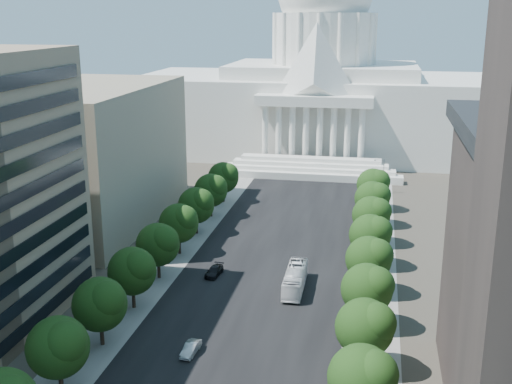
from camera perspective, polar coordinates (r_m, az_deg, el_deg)
The scene contains 28 objects.
road_asphalt at distance 126.86m, azimuth 1.84°, elevation -5.07°, with size 30.00×260.00×0.01m, color black.
sidewalk_left at distance 130.96m, azimuth -6.43°, elevation -4.49°, with size 8.00×260.00×0.02m, color gray.
sidewalk_right at distance 125.53m, azimuth 10.47°, elevation -5.57°, with size 8.00×260.00×0.02m, color gray.
capitol at distance 214.40m, azimuth 5.92°, elevation 8.88°, with size 120.00×56.00×73.00m.
office_block_left_far at distance 146.57m, azimuth -16.36°, elevation 3.24°, with size 38.00×52.00×30.00m, color gray.
tree_l_c at distance 82.10m, azimuth -17.06°, elevation -12.96°, with size 7.79×7.60×9.97m.
tree_l_d at distance 91.64m, azimuth -13.58°, elevation -9.58°, with size 7.79×7.60×9.97m.
tree_l_e at distance 101.71m, azimuth -10.83°, elevation -6.82°, with size 7.79×7.60×9.97m.
tree_l_f at distance 112.16m, azimuth -8.60°, elevation -4.56°, with size 7.79×7.60×9.97m.
tree_l_g at distance 122.89m, azimuth -6.77°, elevation -2.68°, with size 7.79×7.60×9.97m.
tree_l_h at distance 133.83m, azimuth -5.24°, elevation -1.10°, with size 7.79×7.60×9.97m.
tree_l_i at distance 144.95m, azimuth -3.94°, elevation 0.23°, with size 7.79×7.60×9.97m.
tree_l_j at distance 156.19m, azimuth -2.83°, elevation 1.38°, with size 7.79×7.60×9.97m.
tree_r_c at distance 73.80m, azimuth 9.64°, elevation -15.91°, with size 7.79×7.60×9.97m.
tree_r_d at distance 84.29m, azimuth 9.86°, elevation -11.68°, with size 7.79×7.60×9.97m.
tree_r_e at distance 95.14m, azimuth 10.03°, elevation -8.40°, with size 7.79×7.60×9.97m.
tree_r_f at distance 106.23m, azimuth 10.16°, elevation -5.80°, with size 7.79×7.60×9.97m.
tree_r_g at distance 117.51m, azimuth 10.27°, elevation -3.69°, with size 7.79×7.60×9.97m.
tree_r_h at distance 128.91m, azimuth 10.35°, elevation -1.95°, with size 7.79×7.60×9.97m.
tree_r_i at distance 140.41m, azimuth 10.42°, elevation -0.50°, with size 7.79×7.60×9.97m.
tree_r_j at distance 151.99m, azimuth 10.48°, elevation 0.73°, with size 7.79×7.60×9.97m.
streetlight_c at distance 95.59m, azimuth 10.96°, elevation -8.75°, with size 2.61×0.44×9.00m.
streetlight_d at distance 118.85m, azimuth 11.02°, elevation -3.83°, with size 2.61×0.44×9.00m.
streetlight_e at distance 142.71m, azimuth 11.05°, elevation -0.54°, with size 2.61×0.44×9.00m.
streetlight_f at distance 166.90m, azimuth 11.08°, elevation 1.81°, with size 2.61×0.44×9.00m.
car_silver at distance 90.16m, azimuth -5.81°, elevation -13.70°, with size 1.61×4.63×1.53m, color #B8BCC1.
car_dark_b at distance 114.41m, azimuth -3.74°, elevation -7.05°, with size 2.16×5.32×1.55m, color black.
city_bus at distance 108.59m, azimuth 3.49°, elevation -7.74°, with size 3.04×12.98×3.62m, color silver.
Camera 1 is at (18.30, -27.28, 44.75)m, focal length 45.00 mm.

